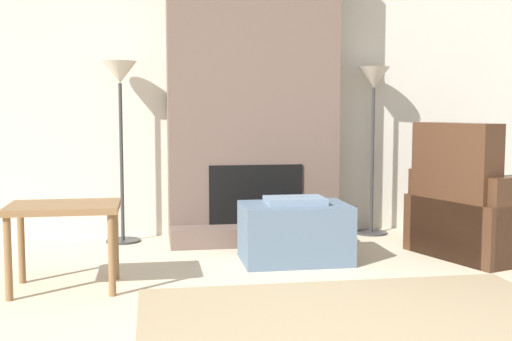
% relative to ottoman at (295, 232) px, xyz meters
% --- Properties ---
extents(wall_back, '(7.69, 0.06, 2.60)m').
position_rel_ottoman_xyz_m(wall_back, '(-0.17, 1.17, 1.08)').
color(wall_back, beige).
rests_on(wall_back, ground_plane).
extents(fireplace, '(1.45, 0.65, 2.60)m').
position_rel_ottoman_xyz_m(fireplace, '(-0.17, 0.93, 1.03)').
color(fireplace, brown).
rests_on(fireplace, ground_plane).
extents(ottoman, '(0.78, 0.54, 0.48)m').
position_rel_ottoman_xyz_m(ottoman, '(0.00, 0.00, 0.00)').
color(ottoman, slate).
rests_on(ottoman, ground_plane).
extents(armchair, '(1.07, 1.10, 1.02)m').
position_rel_ottoman_xyz_m(armchair, '(1.42, -0.04, 0.09)').
color(armchair, '#422819').
rests_on(armchair, ground_plane).
extents(side_table, '(0.67, 0.47, 0.54)m').
position_rel_ottoman_xyz_m(side_table, '(-1.57, -0.49, 0.23)').
color(side_table, brown).
rests_on(side_table, ground_plane).
extents(floor_lamp_left, '(0.28, 0.28, 1.51)m').
position_rel_ottoman_xyz_m(floor_lamp_left, '(-1.28, 0.92, 1.03)').
color(floor_lamp_left, '#333333').
rests_on(floor_lamp_left, ground_plane).
extents(floor_lamp_right, '(0.28, 0.28, 1.49)m').
position_rel_ottoman_xyz_m(floor_lamp_right, '(0.92, 0.92, 1.01)').
color(floor_lamp_right, '#333333').
rests_on(floor_lamp_right, ground_plane).
extents(area_rug, '(2.35, 1.57, 0.01)m').
position_rel_ottoman_xyz_m(area_rug, '(0.06, -1.40, -0.22)').
color(area_rug, '#9E8966').
rests_on(area_rug, ground_plane).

